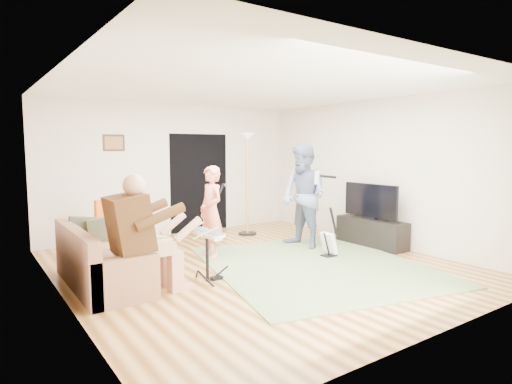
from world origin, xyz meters
The scene contains 19 objects.
floor centered at (0.00, 0.00, 0.00)m, with size 6.00×6.00×0.00m, color brown.
walls centered at (0.00, 0.00, 1.35)m, with size 5.50×6.00×2.70m, color beige, non-canonical shape.
ceiling centered at (0.00, 0.00, 2.70)m, with size 6.00×6.00×0.00m, color white.
window_blinds centered at (-2.74, 0.20, 1.55)m, with size 2.05×2.05×0.00m, color olive.
doorway centered at (0.55, 2.99, 1.05)m, with size 2.10×2.10×0.00m, color black.
picture_frame centered at (-1.25, 2.99, 1.90)m, with size 0.42×0.03×0.32m, color #3F2314.
area_rug centered at (0.72, -0.52, 0.01)m, with size 3.06×3.56×0.02m, color #637D4C.
sofa centered at (-2.29, 0.40, 0.26)m, with size 0.81×1.96×0.79m.
drummer centered at (-1.85, -0.25, 0.58)m, with size 0.97×0.54×1.50m.
drum_kit centered at (-1.00, -0.25, 0.31)m, with size 0.38×0.69×0.71m.
singer centered at (-0.32, 0.87, 0.76)m, with size 0.55×0.36×1.51m, color #FF846E.
microphone centered at (-0.12, 0.87, 1.13)m, with size 0.06×0.06×0.24m, color black, non-canonical shape.
guitarist centered at (1.38, 0.51, 0.94)m, with size 0.91×0.71×1.87m, color slate.
guitar_held centered at (1.58, 0.51, 1.27)m, with size 0.12×0.60×0.26m, color white, non-canonical shape.
guitar_spare centered at (1.29, -0.25, 0.24)m, with size 0.30×0.27×0.83m.
torchiere_lamp centered at (1.19, 2.07, 1.45)m, with size 0.38×0.38×2.11m.
dining_chair centered at (-1.68, 1.79, 0.34)m, with size 0.50×0.52×0.95m.
tv_cabinet centered at (2.50, -0.10, 0.25)m, with size 0.40×1.40×0.50m, color black.
television centered at (2.45, -0.10, 0.85)m, with size 0.06×1.17×0.61m, color black.
Camera 1 is at (-3.68, -5.28, 1.82)m, focal length 30.00 mm.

